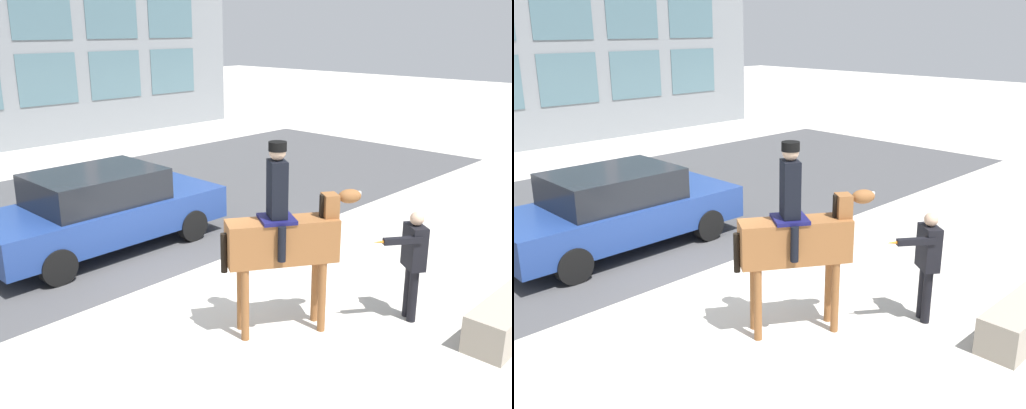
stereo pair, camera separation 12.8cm
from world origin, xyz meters
The scene contains 6 objects.
ground_plane centered at (0.00, 0.00, 0.00)m, with size 80.00×80.00×0.00m, color beige.
road_surface centered at (0.00, 4.75, 0.00)m, with size 25.30×8.50×0.01m.
mounted_horse_lead centered at (0.01, -2.03, 1.42)m, with size 1.75×1.29×2.72m.
pedestrian_bystander centered at (1.52, -3.15, 0.97)m, with size 0.90×0.52×1.66m.
street_car_near_lane centered at (-0.08, 2.54, 0.80)m, with size 4.66×2.00×1.55m.
planter_ledge centered at (2.18, -4.38, 0.26)m, with size 2.01×0.56×0.53m.
Camera 1 is at (-5.45, -6.79, 4.13)m, focal length 40.00 mm.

